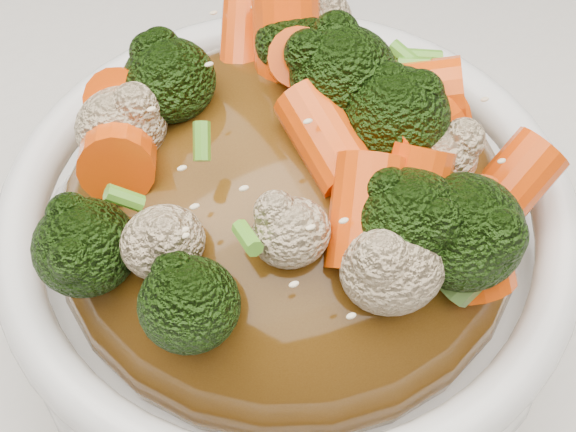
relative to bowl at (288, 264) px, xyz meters
name	(u,v)px	position (x,y,z in m)	size (l,w,h in m)	color
tablecloth	(203,320)	(-0.04, 0.03, -0.07)	(1.20, 0.80, 0.04)	silver
bowl	(288,264)	(0.00, 0.00, 0.00)	(0.24, 0.24, 0.09)	white
sauce_base	(288,221)	(0.00, 0.00, 0.03)	(0.19, 0.19, 0.10)	#4F300D
carrots	(288,106)	(0.00, 0.00, 0.10)	(0.19, 0.19, 0.05)	#EF4B07
broccoli	(288,108)	(0.00, 0.00, 0.10)	(0.19, 0.19, 0.05)	black
cauliflower	(288,112)	(0.00, 0.00, 0.10)	(0.19, 0.19, 0.04)	#C9B189
scallions	(288,104)	(0.00, 0.00, 0.10)	(0.14, 0.14, 0.02)	#4E9722
sesame_seeds	(288,104)	(0.00, 0.00, 0.10)	(0.17, 0.17, 0.01)	beige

